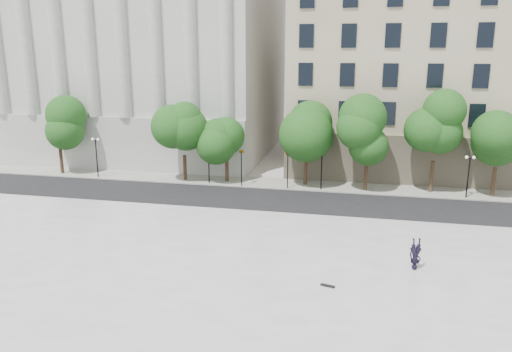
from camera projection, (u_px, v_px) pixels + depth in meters
The scene contains 12 objects.
ground at pixel (175, 295), 27.37m from camera, with size 160.00×160.00×0.00m, color beige.
plaza at pixel (193, 269), 30.16m from camera, with size 44.00×22.00×0.45m, color white.
street at pixel (248, 200), 44.43m from camera, with size 60.00×8.00×0.02m, color black.
far_sidewalk at pixel (261, 183), 50.10m from camera, with size 60.00×4.00×0.12m, color #AAA79D.
building_west at pixel (154, 50), 64.13m from camera, with size 31.50×27.65×25.60m.
building_east at pixel (456, 66), 57.49m from camera, with size 36.00×26.15×23.00m.
traffic_light_west at pixel (241, 149), 47.89m from camera, with size 0.64×1.98×4.28m.
traffic_light_east at pixel (288, 152), 47.00m from camera, with size 1.08×1.76×4.21m.
person_lying at pixel (415, 265), 29.49m from camera, with size 0.70×0.46×1.92m, color black.
skateboard at pixel (328, 286), 27.39m from camera, with size 0.81×0.21×0.08m, color black.
street_trees at pixel (311, 135), 47.48m from camera, with size 47.28×5.11×7.91m.
lamp_posts at pixel (264, 158), 47.95m from camera, with size 37.14×0.28×4.40m.
Camera 1 is at (9.47, -23.43, 13.14)m, focal length 35.00 mm.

